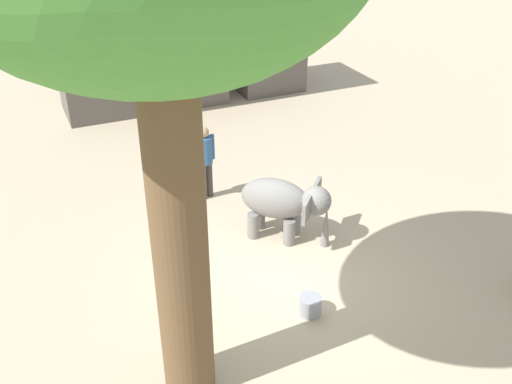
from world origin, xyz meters
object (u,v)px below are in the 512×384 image
at_px(market_stall_green, 97,74).
at_px(market_stall_blue, 266,52).
at_px(person_handler, 205,157).
at_px(market_stall_orange, 186,62).
at_px(elephant, 284,202).
at_px(feed_bucket, 310,305).

bearing_deg(market_stall_green, market_stall_blue, 0.00).
height_order(person_handler, market_stall_orange, market_stall_orange).
distance_m(elephant, market_stall_blue, 8.56).
height_order(person_handler, market_stall_green, market_stall_green).
distance_m(market_stall_green, market_stall_blue, 5.20).
xyz_separation_m(market_stall_blue, feed_bucket, (-3.85, -10.02, -0.98)).
xyz_separation_m(person_handler, feed_bucket, (0.25, -4.18, -0.79)).
xyz_separation_m(elephant, market_stall_green, (-1.91, 7.90, 0.36)).
distance_m(elephant, feed_bucket, 2.29).
bearing_deg(elephant, feed_bucket, -61.75).
height_order(market_stall_green, feed_bucket, market_stall_green).
relative_size(market_stall_orange, feed_bucket, 7.00).
relative_size(market_stall_green, market_stall_orange, 1.00).
bearing_deg(market_stall_orange, elephant, -94.97).
relative_size(person_handler, market_stall_blue, 0.64).
bearing_deg(market_stall_blue, feed_bucket, -111.03).
height_order(market_stall_orange, market_stall_blue, same).
height_order(elephant, market_stall_blue, market_stall_blue).
height_order(elephant, market_stall_orange, market_stall_orange).
height_order(market_stall_green, market_stall_orange, same).
xyz_separation_m(market_stall_orange, feed_bucket, (-1.25, -10.02, -0.98)).
xyz_separation_m(market_stall_green, market_stall_blue, (5.20, 0.00, 0.00)).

